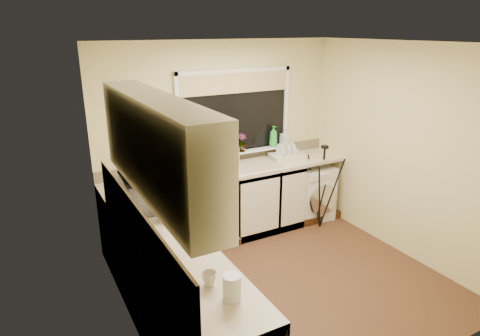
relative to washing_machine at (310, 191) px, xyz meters
The scene contains 33 objects.
floor 1.74m from the washing_machine, 136.70° to the right, with size 3.20×3.20×0.00m, color #543021.
ceiling 2.68m from the washing_machine, 136.70° to the right, with size 3.20×3.20×0.00m, color white.
wall_back 1.53m from the washing_machine, 164.74° to the left, with size 3.20×3.20×0.00m, color beige.
wall_front 3.05m from the washing_machine, 114.86° to the right, with size 3.20×3.20×0.00m, color beige.
wall_left 3.18m from the washing_machine, 157.69° to the right, with size 3.00×3.00×0.00m, color beige.
wall_right 1.48m from the washing_machine, 72.54° to the right, with size 3.00×3.00×0.00m, color beige.
base_cabinet_back 1.56m from the washing_machine, behind, with size 2.55×0.60×0.86m, color silver.
base_cabinet_left 2.93m from the washing_machine, 150.00° to the right, with size 0.54×2.40×0.86m, color silver.
worktop_back 1.33m from the washing_machine, behind, with size 3.20×0.60×0.04m, color beige.
worktop_left 2.97m from the washing_machine, 150.00° to the right, with size 0.60×2.40×0.04m, color beige.
upper_cabinet 3.43m from the washing_machine, 148.90° to the right, with size 0.28×1.90×0.70m, color silver.
splashback_left 3.26m from the washing_machine, 152.59° to the right, with size 0.02×2.40×0.45m, color beige.
splashback_back 1.41m from the washing_machine, 165.26° to the left, with size 3.20×0.02×0.14m, color beige.
window_glass 1.59m from the washing_machine, 162.72° to the left, with size 1.50×0.02×1.00m, color black.
window_blind 1.88m from the washing_machine, 163.99° to the left, with size 1.50×0.02×0.25m, color tan.
windowsill 1.25m from the washing_machine, 165.54° to the left, with size 1.60×0.14×0.03m, color white.
sink 1.16m from the washing_machine, behind, with size 0.82×0.46×0.03m, color tan.
faucet 1.24m from the washing_machine, 168.16° to the left, with size 0.03×0.03×0.24m, color silver.
washing_machine is the anchor object (origin of this frame).
laptop 1.95m from the washing_machine, behind, with size 0.37×0.33×0.24m.
kettle 2.68m from the washing_machine, 158.18° to the right, with size 0.15×0.15×0.20m, color silver.
dish_rack 0.67m from the washing_machine, behind, with size 0.44×0.33×0.07m, color beige.
tripod 0.39m from the washing_machine, 102.61° to the right, with size 0.56×0.56×1.15m, color black, non-canonical shape.
glass_jug 3.40m from the washing_machine, 136.78° to the right, with size 0.12×0.12×0.18m, color silver.
steel_jar 2.98m from the washing_machine, 153.18° to the right, with size 0.09×0.09×0.12m, color silver.
microwave 2.66m from the washing_machine, 167.44° to the right, with size 0.57×0.38×0.31m, color silver.
plant_a 1.75m from the washing_machine, behind, with size 0.13×0.09×0.25m, color #999999.
plant_b 1.53m from the washing_machine, 169.39° to the left, with size 0.13×0.11×0.24m, color #999999.
plant_c 1.28m from the washing_machine, 166.55° to the left, with size 0.13×0.13×0.23m, color #999999.
soap_bottle_green 0.98m from the washing_machine, 152.71° to the left, with size 0.11×0.11×0.28m, color green.
soap_bottle_clear 0.87m from the washing_machine, 137.52° to the left, with size 0.10×0.10×0.22m, color #999999.
cup_back 0.62m from the washing_machine, 148.17° to the left, with size 0.13×0.13×0.10m, color beige.
cup_left 3.30m from the washing_machine, 140.29° to the right, with size 0.11×0.11×0.10m, color beige.
Camera 1 is at (-2.26, -3.18, 2.58)m, focal length 31.30 mm.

